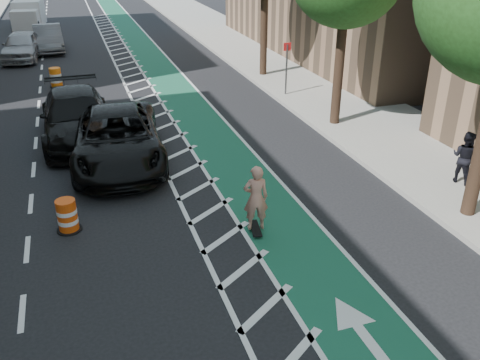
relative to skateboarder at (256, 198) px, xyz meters
name	(u,v)px	position (x,y,z in m)	size (l,w,h in m)	color
ground	(179,282)	(-2.30, -1.44, -0.97)	(120.00, 120.00, 0.00)	black
bike_lane	(199,121)	(0.70, 8.56, -0.97)	(2.00, 90.00, 0.01)	#195744
buffer_strip	(162,125)	(-0.80, 8.56, -0.97)	(1.40, 90.00, 0.01)	silver
sidewalk_right	(343,104)	(7.20, 8.56, -0.90)	(5.00, 90.00, 0.15)	gray
curb_right	(292,109)	(4.75, 8.56, -0.89)	(0.12, 90.00, 0.16)	gray
sign_post	(286,68)	(5.30, 10.56, 0.38)	(0.35, 0.08, 2.47)	#4C4C4C
skateboard	(255,228)	(0.00, 0.00, -0.88)	(0.36, 0.83, 0.11)	black
skateboarder	(256,198)	(0.00, 0.00, 0.00)	(0.63, 0.41, 1.73)	tan
suv_near	(117,138)	(-2.79, 5.55, -0.12)	(2.81, 6.10, 1.69)	black
suv_far	(76,116)	(-3.99, 8.17, -0.12)	(2.38, 5.85, 1.70)	black
car_silver	(22,46)	(-6.50, 22.53, -0.15)	(1.93, 4.80, 1.64)	#A0A0A5
car_grey	(48,38)	(-5.07, 24.70, -0.18)	(1.67, 4.80, 1.58)	#5B5C60
pedestrian	(465,157)	(6.70, 0.49, -0.03)	(0.77, 0.60, 1.58)	black
box_truck	(28,15)	(-6.63, 35.16, -0.09)	(2.50, 4.80, 1.92)	silver
barrel_a	(67,216)	(-4.50, 1.56, -0.56)	(0.63, 0.63, 0.86)	#DB470B
barrel_b	(72,102)	(-4.10, 11.49, -0.55)	(0.65, 0.65, 0.88)	#DE460B
barrel_c	(56,78)	(-4.70, 15.66, -0.53)	(0.69, 0.69, 0.94)	orange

